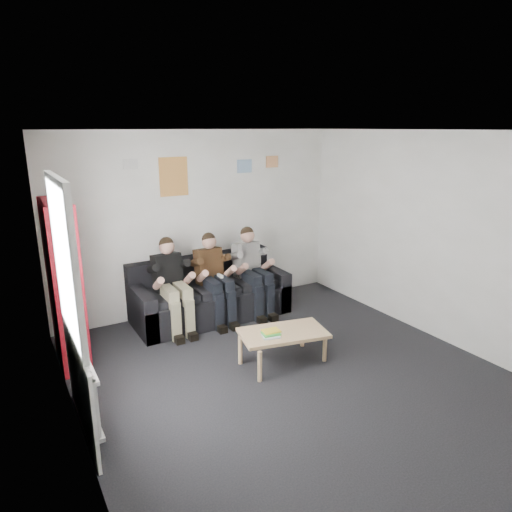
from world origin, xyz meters
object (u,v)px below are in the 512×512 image
(person_right, at_px, (253,271))
(person_left, at_px, (173,286))
(bookshelf, at_px, (65,284))
(sofa, at_px, (210,296))
(coffee_table, at_px, (283,335))
(person_middle, at_px, (215,278))

(person_right, bearing_deg, person_left, 177.81)
(bookshelf, bearing_deg, person_right, 6.05)
(sofa, bearing_deg, bookshelf, -168.90)
(person_left, bearing_deg, sofa, 13.03)
(person_left, bearing_deg, person_right, -4.70)
(sofa, height_order, bookshelf, bookshelf)
(coffee_table, relative_size, person_left, 0.78)
(bookshelf, xyz_separation_m, person_left, (1.37, 0.19, -0.32))
(sofa, xyz_separation_m, person_right, (0.63, -0.20, 0.34))
(person_left, xyz_separation_m, person_right, (1.26, -0.00, 0.00))
(person_left, height_order, person_middle, person_left)
(coffee_table, height_order, person_left, person_left)
(sofa, xyz_separation_m, bookshelf, (-1.99, -0.39, 0.66))
(sofa, relative_size, person_middle, 1.76)
(bookshelf, distance_m, person_right, 2.65)
(person_left, xyz_separation_m, person_middle, (0.63, 0.00, -0.00))
(coffee_table, distance_m, person_right, 1.62)
(bookshelf, height_order, coffee_table, bookshelf)
(bookshelf, relative_size, coffee_table, 1.93)
(bookshelf, xyz_separation_m, person_right, (2.62, 0.19, -0.32))
(bookshelf, bearing_deg, person_left, 9.85)
(bookshelf, bearing_deg, sofa, 13.01)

